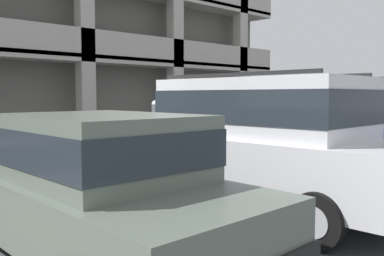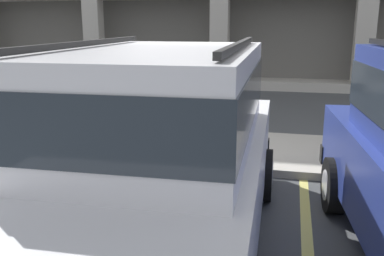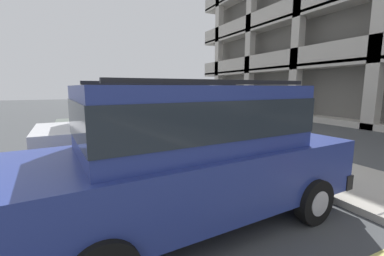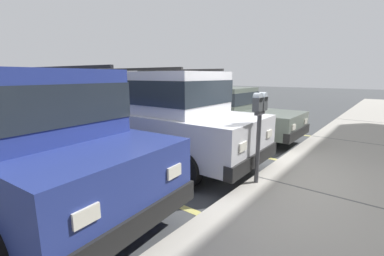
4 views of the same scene
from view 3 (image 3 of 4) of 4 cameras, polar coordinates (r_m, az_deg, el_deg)
name	(u,v)px [view 3 (image 3 of 4)]	position (r m, az deg, el deg)	size (l,w,h in m)	color
ground_plane	(221,159)	(7.33, 6.47, -6.82)	(80.00, 80.00, 0.10)	#444749
sidewalk	(258,150)	(8.04, 14.46, -4.82)	(40.00, 2.20, 0.12)	#ADA89E
parking_stall_lines	(201,182)	(5.43, 1.91, -11.96)	(12.05, 4.80, 0.01)	#DBD16B
silver_suv	(147,124)	(6.16, -9.94, 0.89)	(2.12, 4.83, 2.03)	silver
red_sedan	(125,121)	(8.97, -14.71, 1.54)	(1.86, 4.49, 1.54)	#5B665B
dark_hatchback	(193,149)	(3.63, 0.32, -4.70)	(2.31, 4.93, 2.03)	navy
parking_meter_near	(237,113)	(7.08, 10.07, 3.21)	(0.35, 0.12, 1.51)	#47474C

